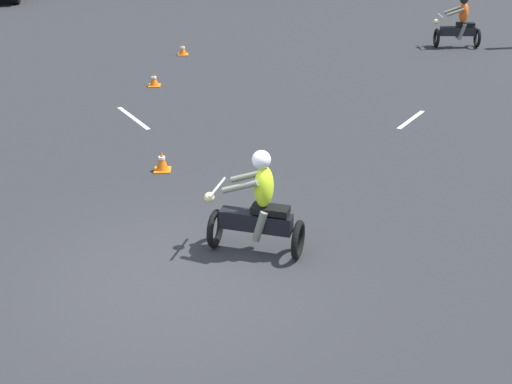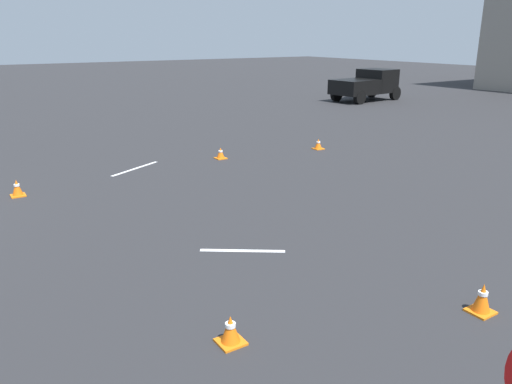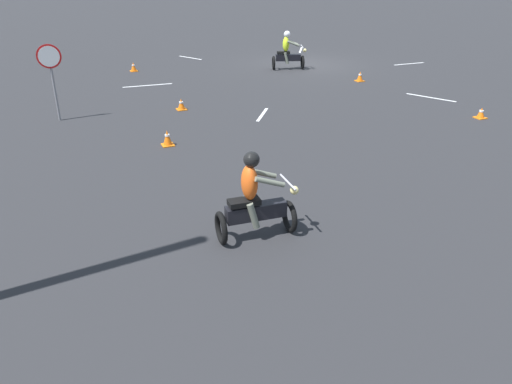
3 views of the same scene
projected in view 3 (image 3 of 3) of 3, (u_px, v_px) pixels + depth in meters
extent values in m
plane|color=#28282B|center=(304.00, 64.00, 23.40)|extent=(120.00, 120.00, 0.00)
torus|color=black|center=(303.00, 62.00, 22.26)|extent=(0.28, 0.60, 0.60)
torus|color=black|center=(274.00, 63.00, 22.17)|extent=(0.28, 0.60, 0.60)
cube|color=black|center=(288.00, 58.00, 22.12)|extent=(1.12, 0.57, 0.28)
cube|color=black|center=(283.00, 53.00, 22.01)|extent=(0.61, 0.42, 0.10)
cylinder|color=silver|center=(302.00, 46.00, 21.95)|extent=(0.25, 0.68, 0.04)
sphere|color=#F2E08C|center=(305.00, 50.00, 22.04)|extent=(0.20, 0.20, 0.16)
ellipsoid|color=#CCEA26|center=(286.00, 44.00, 21.86)|extent=(0.39, 0.47, 0.64)
cylinder|color=slate|center=(293.00, 44.00, 21.68)|extent=(0.55, 0.26, 0.27)
cylinder|color=slate|center=(292.00, 42.00, 22.04)|extent=(0.55, 0.26, 0.27)
cylinder|color=slate|center=(286.00, 58.00, 21.99)|extent=(0.27, 0.19, 0.51)
cylinder|color=slate|center=(286.00, 57.00, 22.24)|extent=(0.27, 0.19, 0.51)
sphere|color=white|center=(287.00, 34.00, 21.68)|extent=(0.35, 0.35, 0.28)
torus|color=black|center=(289.00, 216.00, 9.14)|extent=(0.14, 0.60, 0.60)
torus|color=black|center=(221.00, 228.00, 8.75)|extent=(0.14, 0.60, 0.60)
cube|color=black|center=(256.00, 211.00, 8.85)|extent=(1.11, 0.30, 0.28)
cube|color=black|center=(244.00, 202.00, 8.69)|extent=(0.57, 0.29, 0.10)
cylinder|color=silver|center=(288.00, 182.00, 8.82)|extent=(0.08, 0.70, 0.04)
sphere|color=#F2E08C|center=(294.00, 190.00, 8.94)|extent=(0.17, 0.17, 0.16)
ellipsoid|color=#EA5919|center=(249.00, 182.00, 8.57)|extent=(0.30, 0.42, 0.64)
cylinder|color=slate|center=(270.00, 182.00, 8.47)|extent=(0.55, 0.12, 0.27)
cylinder|color=slate|center=(262.00, 173.00, 8.81)|extent=(0.55, 0.12, 0.27)
cylinder|color=slate|center=(253.00, 216.00, 8.70)|extent=(0.25, 0.13, 0.51)
cylinder|color=slate|center=(248.00, 209.00, 8.94)|extent=(0.25, 0.13, 0.51)
sphere|color=black|center=(252.00, 159.00, 8.40)|extent=(0.30, 0.30, 0.28)
cylinder|color=slate|center=(54.00, 85.00, 14.99)|extent=(0.07, 0.07, 2.20)
cylinder|color=red|center=(49.00, 56.00, 14.61)|extent=(0.70, 0.03, 0.70)
cylinder|color=white|center=(49.00, 56.00, 14.60)|extent=(0.60, 0.01, 0.60)
cube|color=orange|center=(134.00, 71.00, 21.96)|extent=(0.32, 0.32, 0.03)
cone|color=orange|center=(133.00, 66.00, 21.88)|extent=(0.24, 0.24, 0.36)
cylinder|color=white|center=(133.00, 65.00, 21.85)|extent=(0.13, 0.13, 0.05)
cube|color=orange|center=(360.00, 81.00, 20.24)|extent=(0.32, 0.32, 0.03)
cone|color=orange|center=(360.00, 76.00, 20.15)|extent=(0.24, 0.24, 0.36)
cylinder|color=white|center=(360.00, 75.00, 20.13)|extent=(0.13, 0.13, 0.05)
cube|color=orange|center=(182.00, 109.00, 16.51)|extent=(0.32, 0.32, 0.03)
cone|color=orange|center=(181.00, 104.00, 16.43)|extent=(0.24, 0.24, 0.34)
cylinder|color=white|center=(181.00, 102.00, 16.41)|extent=(0.13, 0.13, 0.05)
cube|color=orange|center=(480.00, 118.00, 15.65)|extent=(0.32, 0.32, 0.03)
cone|color=orange|center=(481.00, 112.00, 15.58)|extent=(0.24, 0.24, 0.31)
cylinder|color=white|center=(482.00, 111.00, 15.56)|extent=(0.13, 0.13, 0.05)
cube|color=orange|center=(168.00, 145.00, 13.41)|extent=(0.32, 0.32, 0.03)
cone|color=orange|center=(167.00, 137.00, 13.32)|extent=(0.24, 0.24, 0.40)
cylinder|color=white|center=(167.00, 135.00, 13.29)|extent=(0.13, 0.13, 0.05)
cube|color=silver|center=(148.00, 85.00, 19.58)|extent=(1.93, 0.21, 0.01)
cube|color=silver|center=(262.00, 114.00, 16.01)|extent=(0.93, 1.27, 0.01)
cube|color=silver|center=(431.00, 97.00, 17.92)|extent=(0.95, 1.66, 0.01)
cube|color=silver|center=(409.00, 64.00, 23.48)|extent=(1.68, 0.12, 0.01)
cube|color=silver|center=(301.00, 50.00, 26.90)|extent=(0.97, 1.53, 0.01)
cube|color=silver|center=(190.00, 58.00, 24.86)|extent=(0.84, 1.41, 0.01)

